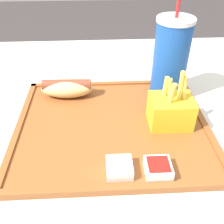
# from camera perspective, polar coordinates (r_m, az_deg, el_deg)

# --- Properties ---
(food_tray) EXTENTS (0.38, 0.32, 0.01)m
(food_tray) POSITION_cam_1_polar(r_m,az_deg,el_deg) (0.53, -0.00, -2.99)
(food_tray) COLOR brown
(food_tray) RESTS_ON dining_table
(soda_cup) EXTENTS (0.08, 0.08, 0.21)m
(soda_cup) POSITION_cam_1_polar(r_m,az_deg,el_deg) (0.60, 12.64, 11.42)
(soda_cup) COLOR #194CA5
(soda_cup) RESTS_ON food_tray
(hot_dog_far) EXTENTS (0.12, 0.06, 0.04)m
(hot_dog_far) POSITION_cam_1_polar(r_m,az_deg,el_deg) (0.61, -9.75, 5.27)
(hot_dog_far) COLOR #DBB270
(hot_dog_far) RESTS_ON food_tray
(fries_carton) EXTENTS (0.08, 0.07, 0.11)m
(fries_carton) POSITION_cam_1_polar(r_m,az_deg,el_deg) (0.52, 12.66, 0.47)
(fries_carton) COLOR gold
(fries_carton) RESTS_ON food_tray
(sauce_cup_mayo) EXTENTS (0.04, 0.04, 0.02)m
(sauce_cup_mayo) POSITION_cam_1_polar(r_m,az_deg,el_deg) (0.43, 1.61, -11.95)
(sauce_cup_mayo) COLOR silver
(sauce_cup_mayo) RESTS_ON food_tray
(sauce_cup_ketchup) EXTENTS (0.04, 0.04, 0.02)m
(sauce_cup_ketchup) POSITION_cam_1_polar(r_m,az_deg,el_deg) (0.44, 9.98, -11.92)
(sauce_cup_ketchup) COLOR silver
(sauce_cup_ketchup) RESTS_ON food_tray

